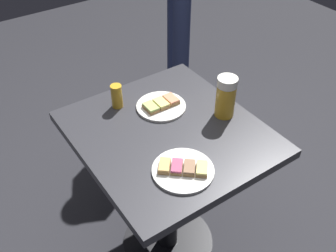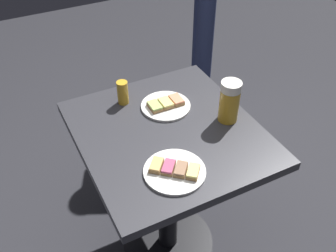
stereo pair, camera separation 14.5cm
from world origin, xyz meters
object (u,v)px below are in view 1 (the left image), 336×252
at_px(plate_near, 183,170).
at_px(beer_mug, 226,96).
at_px(beer_glass_small, 117,96).
at_px(plate_far, 161,105).

distance_m(plate_near, beer_mug, 0.37).
height_order(plate_near, beer_glass_small, beer_glass_small).
bearing_deg(plate_far, plate_near, -112.06).
relative_size(plate_near, beer_mug, 1.24).
xyz_separation_m(plate_near, beer_glass_small, (-0.00, 0.44, 0.04)).
xyz_separation_m(beer_mug, beer_glass_small, (-0.32, 0.28, -0.03)).
bearing_deg(plate_near, beer_mug, 26.71).
bearing_deg(beer_mug, plate_far, 136.20).
relative_size(plate_far, beer_mug, 1.18).
distance_m(plate_far, beer_mug, 0.26).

